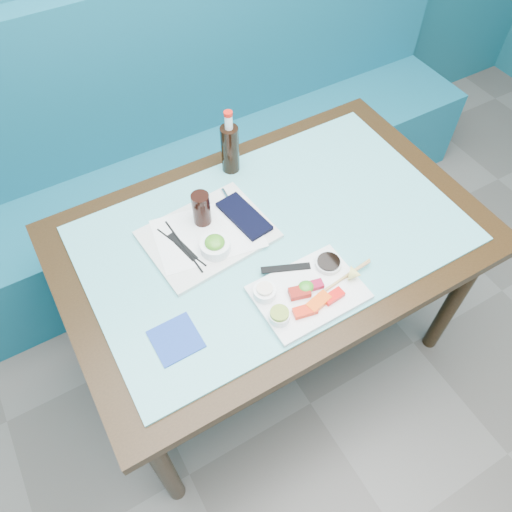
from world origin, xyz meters
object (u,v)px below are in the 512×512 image
blue_napkin (176,339)px  serving_tray (208,235)px  dining_table (272,250)px  cola_bottle_body (230,149)px  cola_glass (201,209)px  seaweed_bowl (215,247)px  sashimi_plate (308,293)px  booth_bench (180,167)px

blue_napkin → serving_tray: bearing=49.5°
serving_tray → dining_table: bearing=-31.6°
cola_bottle_body → cola_glass: bearing=-137.7°
cola_glass → cola_bottle_body: bearing=42.3°
serving_tray → cola_bottle_body: cola_bottle_body is taller
seaweed_bowl → cola_glass: bearing=81.3°
seaweed_bowl → sashimi_plate: bearing=-58.5°
serving_tray → cola_glass: cola_glass is taller
dining_table → seaweed_bowl: 0.24m
seaweed_bowl → blue_napkin: bearing=-137.9°
cola_glass → blue_napkin: (-0.26, -0.35, -0.07)m
booth_bench → blue_napkin: 1.19m
dining_table → serving_tray: (-0.19, 0.09, 0.10)m
serving_tray → cola_glass: (0.01, 0.05, 0.07)m
sashimi_plate → cola_glass: cola_glass is taller
serving_tray → cola_glass: bearing=74.3°
cola_glass → blue_napkin: size_ratio=0.94×
sashimi_plate → booth_bench: bearing=87.6°
sashimi_plate → blue_napkin: sashimi_plate is taller
blue_napkin → seaweed_bowl: bearing=42.1°
booth_bench → dining_table: 0.89m
serving_tray → blue_napkin: serving_tray is taller
cola_glass → blue_napkin: bearing=-126.8°
cola_bottle_body → blue_napkin: 0.71m
serving_tray → cola_glass: size_ratio=3.27×
dining_table → cola_glass: (-0.18, 0.15, 0.17)m
seaweed_bowl → booth_bench: bearing=76.2°
serving_tray → blue_napkin: (-0.25, -0.29, -0.00)m
blue_napkin → sashimi_plate: bearing=-8.5°
sashimi_plate → cola_bottle_body: 0.60m
cola_glass → cola_bottle_body: size_ratio=0.66×
booth_bench → serving_tray: 0.86m
booth_bench → cola_bottle_body: bearing=-87.1°
cola_glass → cola_bottle_body: (0.21, 0.19, 0.02)m
booth_bench → sashimi_plate: 1.16m
booth_bench → serving_tray: booth_bench is taller
dining_table → booth_bench: bearing=90.0°
sashimi_plate → cola_bottle_body: (0.06, 0.59, 0.08)m
booth_bench → seaweed_bowl: (-0.20, -0.82, 0.42)m
booth_bench → dining_table: size_ratio=2.14×
dining_table → cola_bottle_body: size_ratio=7.65×
booth_bench → sashimi_plate: (-0.03, -1.10, 0.39)m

